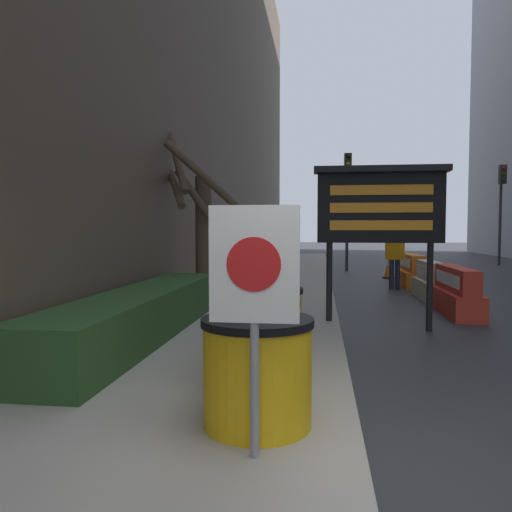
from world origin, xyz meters
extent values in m
plane|color=#2D2D33|center=(0.00, 0.00, 0.00)|extent=(120.00, 120.00, 0.00)
cube|color=#A39E93|center=(-1.70, 0.00, 0.07)|extent=(3.39, 56.00, 0.13)
cube|color=#284C23|center=(-2.79, 3.62, 0.46)|extent=(0.90, 5.53, 0.65)
cylinder|color=#4C3D2D|center=(-2.68, 6.88, 1.42)|extent=(0.33, 0.33, 2.58)
cylinder|color=#4C3D2D|center=(-2.51, 6.21, 2.64)|extent=(1.45, 0.52, 1.35)
cylinder|color=#4C3D2D|center=(-3.11, 6.57, 2.96)|extent=(0.72, 1.02, 1.37)
cylinder|color=#4C3D2D|center=(-3.15, 6.54, 2.44)|extent=(0.70, 1.10, 0.92)
cylinder|color=#4C3D2D|center=(-2.78, 6.52, 2.33)|extent=(0.84, 0.37, 1.05)
cylinder|color=yellow|center=(-0.79, 0.67, 0.52)|extent=(0.83, 0.83, 0.78)
cylinder|color=black|center=(-0.79, 0.67, 0.94)|extent=(0.86, 0.86, 0.06)
cylinder|color=yellow|center=(-0.93, 1.65, 0.52)|extent=(0.83, 0.83, 0.78)
cylinder|color=black|center=(-0.93, 1.65, 0.94)|extent=(0.86, 0.86, 0.06)
cylinder|color=yellow|center=(-0.94, 2.63, 0.52)|extent=(0.83, 0.83, 0.78)
cylinder|color=black|center=(-0.94, 2.63, 0.94)|extent=(0.86, 0.86, 0.06)
cylinder|color=gray|center=(-0.74, 0.14, 0.77)|extent=(0.06, 0.06, 1.28)
cube|color=white|center=(-0.74, 0.12, 1.42)|extent=(0.59, 0.04, 0.76)
cylinder|color=red|center=(-0.74, 0.10, 1.42)|extent=(0.35, 0.01, 0.35)
cylinder|color=black|center=(-0.16, 5.18, 0.71)|extent=(0.10, 0.10, 1.42)
cylinder|color=black|center=(1.43, 5.18, 0.71)|extent=(0.10, 0.10, 1.42)
cube|color=black|center=(0.63, 5.18, 1.98)|extent=(2.00, 0.24, 1.12)
cube|color=black|center=(0.63, 5.11, 2.59)|extent=(2.12, 0.34, 0.10)
cube|color=orange|center=(0.63, 5.05, 2.26)|extent=(1.60, 0.02, 0.16)
cube|color=orange|center=(0.63, 5.05, 1.98)|extent=(1.60, 0.02, 0.16)
cube|color=orange|center=(0.63, 5.05, 1.70)|extent=(1.60, 0.02, 0.16)
cube|color=red|center=(2.29, 6.89, 0.23)|extent=(0.55, 2.10, 0.46)
cube|color=red|center=(2.29, 6.89, 0.69)|extent=(0.33, 2.10, 0.46)
cube|color=white|center=(2.11, 6.89, 0.69)|extent=(0.02, 1.68, 0.23)
cube|color=beige|center=(2.29, 9.10, 0.22)|extent=(0.57, 1.82, 0.44)
cube|color=beige|center=(2.29, 9.10, 0.66)|extent=(0.34, 1.82, 0.44)
cube|color=white|center=(2.11, 9.10, 0.66)|extent=(0.02, 1.45, 0.22)
cube|color=orange|center=(2.29, 11.46, 0.23)|extent=(0.63, 1.80, 0.46)
cube|color=orange|center=(2.29, 11.46, 0.69)|extent=(0.38, 1.80, 0.46)
cube|color=white|center=(2.09, 11.46, 0.69)|extent=(0.02, 1.44, 0.23)
cube|color=black|center=(2.00, 14.02, 0.02)|extent=(0.44, 0.44, 0.04)
cone|color=orange|center=(2.00, 14.02, 0.42)|extent=(0.35, 0.35, 0.75)
cylinder|color=white|center=(2.00, 14.02, 0.45)|extent=(0.20, 0.20, 0.11)
cube|color=black|center=(2.79, 12.74, 0.02)|extent=(0.41, 0.41, 0.04)
cone|color=orange|center=(2.79, 12.74, 0.38)|extent=(0.33, 0.33, 0.69)
cylinder|color=white|center=(2.79, 12.74, 0.42)|extent=(0.19, 0.19, 0.10)
cylinder|color=#2D2D30|center=(0.74, 16.89, 2.29)|extent=(0.12, 0.12, 4.58)
cube|color=#23281E|center=(0.74, 16.73, 4.16)|extent=(0.28, 0.28, 0.84)
sphere|color=#360605|center=(0.74, 16.58, 4.44)|extent=(0.15, 0.15, 0.15)
sphere|color=gold|center=(0.74, 16.58, 4.16)|extent=(0.15, 0.15, 0.15)
sphere|color=black|center=(0.74, 16.58, 3.88)|extent=(0.15, 0.15, 0.15)
cylinder|color=#2D2D30|center=(7.76, 20.72, 2.25)|extent=(0.12, 0.12, 4.50)
cube|color=#23281E|center=(7.76, 20.56, 4.08)|extent=(0.28, 0.28, 0.84)
sphere|color=red|center=(7.76, 20.41, 4.36)|extent=(0.15, 0.15, 0.15)
sphere|color=#392C06|center=(7.76, 20.41, 4.08)|extent=(0.15, 0.15, 0.15)
sphere|color=black|center=(7.76, 20.41, 3.80)|extent=(0.15, 0.15, 0.15)
cylinder|color=#23283D|center=(1.63, 10.82, 0.41)|extent=(0.14, 0.14, 0.82)
cylinder|color=#23283D|center=(1.78, 10.82, 0.41)|extent=(0.14, 0.14, 0.82)
cube|color=orange|center=(1.70, 10.82, 1.14)|extent=(0.51, 0.48, 0.65)
sphere|color=tan|center=(1.70, 10.82, 1.58)|extent=(0.23, 0.23, 0.23)
camera|label=1|loc=(-0.32, -3.07, 1.64)|focal=35.00mm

